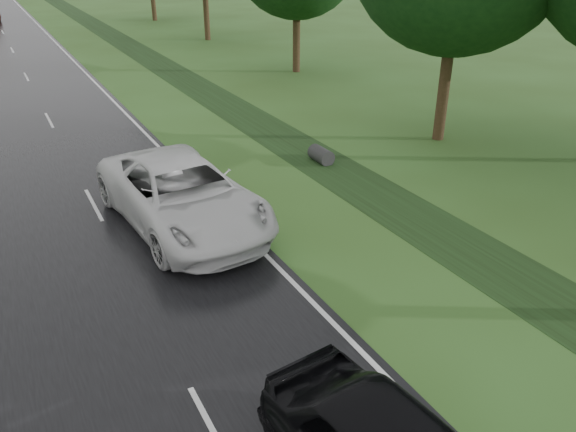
# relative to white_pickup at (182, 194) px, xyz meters

# --- Properties ---
(edge_stripe_east) EXTENTS (0.12, 180.00, 0.01)m
(edge_stripe_east) POSITION_rel_white_pickup_xyz_m (1.25, 37.55, -0.91)
(edge_stripe_east) COLOR silver
(edge_stripe_east) RESTS_ON road
(drainage_ditch) EXTENTS (2.20, 120.00, 0.56)m
(drainage_ditch) POSITION_rel_white_pickup_xyz_m (6.00, 11.25, -0.92)
(drainage_ditch) COLOR black
(drainage_ditch) RESTS_ON ground
(white_pickup) EXTENTS (3.63, 6.86, 1.84)m
(white_pickup) POSITION_rel_white_pickup_xyz_m (0.00, 0.00, 0.00)
(white_pickup) COLOR silver
(white_pickup) RESTS_ON road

